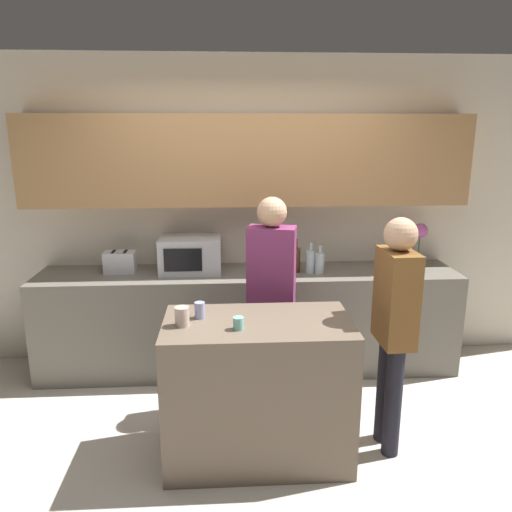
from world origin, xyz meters
The scene contains 16 objects.
ground_plane centered at (0.00, 0.00, 0.00)m, with size 14.00×14.00×0.00m, color beige.
back_wall centered at (0.00, 1.66, 1.54)m, with size 6.40×0.40×2.70m.
back_counter centered at (0.00, 1.39, 0.44)m, with size 3.60×0.62×0.89m.
kitchen_island centered at (0.00, 0.15, 0.47)m, with size 1.17×0.65×0.93m.
microwave centered at (-0.50, 1.46, 1.04)m, with size 0.52×0.39×0.30m.
toaster centered at (-1.10, 1.46, 0.98)m, with size 0.26×0.16×0.18m.
potted_plant centered at (1.51, 1.46, 1.08)m, with size 0.14×0.14×0.40m.
bottle_0 centered at (0.32, 1.42, 0.98)m, with size 0.07×0.07×0.24m.
bottle_1 centered at (0.40, 1.37, 1.00)m, with size 0.08×0.08×0.29m.
bottle_2 centered at (0.53, 1.34, 0.99)m, with size 0.08×0.08×0.26m.
bottle_3 centered at (0.60, 1.31, 0.98)m, with size 0.08×0.08×0.24m.
cup_0 centered at (-0.12, 0.03, 0.97)m, with size 0.06×0.06×0.08m.
cup_1 centered at (-0.46, 0.11, 0.99)m, with size 0.09×0.09×0.12m.
cup_2 centered at (-0.36, 0.23, 0.99)m, with size 0.06×0.06×0.10m.
person_left centered at (0.87, 0.18, 0.93)m, with size 0.21×0.34×1.57m.
person_center centered at (0.14, 0.74, 0.96)m, with size 0.37×0.26×1.62m.
Camera 1 is at (-0.19, -2.72, 2.09)m, focal length 35.00 mm.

